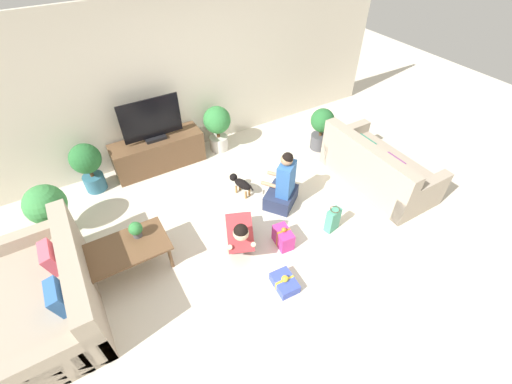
{
  "coord_description": "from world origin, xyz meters",
  "views": [
    {
      "loc": [
        -1.49,
        -2.62,
        3.71
      ],
      "look_at": [
        0.34,
        0.45,
        0.45
      ],
      "focal_mm": 24.0,
      "sensor_mm": 36.0,
      "label": 1
    }
  ],
  "objects_px": {
    "coffee_table": "(125,250)",
    "person_kneeling": "(239,233)",
    "potted_plant_corner_left": "(46,206)",
    "gift_box_b": "(285,283)",
    "sofa_left": "(55,294)",
    "tv_console": "(159,153)",
    "potted_plant_back_left": "(87,164)",
    "person_sitting": "(283,187)",
    "tabletop_plant": "(136,229)",
    "dog": "(240,183)",
    "gift_box_a": "(283,237)",
    "gift_bag_a": "(333,220)",
    "tv": "(152,122)",
    "potted_plant_back_right": "(217,125)",
    "potted_plant_corner_right": "(322,127)",
    "sofa_right": "(377,169)"
  },
  "relations": [
    {
      "from": "potted_plant_corner_left",
      "to": "gift_box_a",
      "type": "relative_size",
      "value": 2.49
    },
    {
      "from": "coffee_table",
      "to": "person_sitting",
      "type": "distance_m",
      "value": 2.34
    },
    {
      "from": "sofa_left",
      "to": "sofa_right",
      "type": "height_order",
      "value": "same"
    },
    {
      "from": "coffee_table",
      "to": "potted_plant_back_right",
      "type": "distance_m",
      "value": 2.83
    },
    {
      "from": "sofa_right",
      "to": "dog",
      "type": "height_order",
      "value": "sofa_right"
    },
    {
      "from": "sofa_right",
      "to": "gift_bag_a",
      "type": "xyz_separation_m",
      "value": [
        -1.27,
        -0.44,
        -0.1
      ]
    },
    {
      "from": "gift_box_a",
      "to": "tabletop_plant",
      "type": "relative_size",
      "value": 1.51
    },
    {
      "from": "person_kneeling",
      "to": "potted_plant_back_right",
      "type": "bearing_deg",
      "value": 92.78
    },
    {
      "from": "dog",
      "to": "gift_box_a",
      "type": "xyz_separation_m",
      "value": [
        -0.0,
        -1.21,
        -0.07
      ]
    },
    {
      "from": "sofa_left",
      "to": "potted_plant_back_right",
      "type": "xyz_separation_m",
      "value": [
        3.0,
        1.98,
        0.22
      ]
    },
    {
      "from": "coffee_table",
      "to": "gift_box_b",
      "type": "bearing_deg",
      "value": -38.44
    },
    {
      "from": "potted_plant_corner_left",
      "to": "gift_box_b",
      "type": "distance_m",
      "value": 3.27
    },
    {
      "from": "potted_plant_corner_right",
      "to": "potted_plant_corner_left",
      "type": "relative_size",
      "value": 0.94
    },
    {
      "from": "potted_plant_back_left",
      "to": "gift_box_a",
      "type": "height_order",
      "value": "potted_plant_back_left"
    },
    {
      "from": "person_kneeling",
      "to": "tabletop_plant",
      "type": "relative_size",
      "value": 3.67
    },
    {
      "from": "person_kneeling",
      "to": "gift_box_a",
      "type": "xyz_separation_m",
      "value": [
        0.55,
        -0.22,
        -0.2
      ]
    },
    {
      "from": "potted_plant_corner_right",
      "to": "person_kneeling",
      "type": "xyz_separation_m",
      "value": [
        -2.43,
        -1.35,
        -0.11
      ]
    },
    {
      "from": "sofa_left",
      "to": "potted_plant_back_left",
      "type": "relative_size",
      "value": 2.18
    },
    {
      "from": "potted_plant_back_right",
      "to": "potted_plant_back_left",
      "type": "relative_size",
      "value": 1.01
    },
    {
      "from": "sofa_left",
      "to": "tabletop_plant",
      "type": "xyz_separation_m",
      "value": [
        1.05,
        0.25,
        0.24
      ]
    },
    {
      "from": "potted_plant_corner_right",
      "to": "gift_bag_a",
      "type": "xyz_separation_m",
      "value": [
        -1.12,
        -1.7,
        -0.26
      ]
    },
    {
      "from": "person_sitting",
      "to": "gift_box_a",
      "type": "relative_size",
      "value": 2.88
    },
    {
      "from": "person_sitting",
      "to": "gift_box_b",
      "type": "height_order",
      "value": "person_sitting"
    },
    {
      "from": "tabletop_plant",
      "to": "sofa_left",
      "type": "bearing_deg",
      "value": -166.35
    },
    {
      "from": "sofa_right",
      "to": "potted_plant_corner_left",
      "type": "height_order",
      "value": "potted_plant_corner_left"
    },
    {
      "from": "dog",
      "to": "tabletop_plant",
      "type": "relative_size",
      "value": 2.12
    },
    {
      "from": "dog",
      "to": "potted_plant_corner_right",
      "type": "bearing_deg",
      "value": 172.0
    },
    {
      "from": "sofa_left",
      "to": "coffee_table",
      "type": "relative_size",
      "value": 1.74
    },
    {
      "from": "gift_box_b",
      "to": "potted_plant_corner_left",
      "type": "bearing_deg",
      "value": 133.94
    },
    {
      "from": "gift_box_b",
      "to": "coffee_table",
      "type": "bearing_deg",
      "value": 141.56
    },
    {
      "from": "potted_plant_back_left",
      "to": "person_sitting",
      "type": "xyz_separation_m",
      "value": [
        2.39,
        -1.82,
        -0.16
      ]
    },
    {
      "from": "tv",
      "to": "sofa_right",
      "type": "bearing_deg",
      "value": -37.84
    },
    {
      "from": "tv_console",
      "to": "gift_bag_a",
      "type": "xyz_separation_m",
      "value": [
        1.6,
        -2.67,
        -0.09
      ]
    },
    {
      "from": "gift_bag_a",
      "to": "tabletop_plant",
      "type": "height_order",
      "value": "tabletop_plant"
    },
    {
      "from": "tv",
      "to": "tv_console",
      "type": "bearing_deg",
      "value": -82.87
    },
    {
      "from": "tv",
      "to": "potted_plant_back_right",
      "type": "height_order",
      "value": "tv"
    },
    {
      "from": "dog",
      "to": "sofa_left",
      "type": "bearing_deg",
      "value": -4.75
    },
    {
      "from": "gift_box_a",
      "to": "tabletop_plant",
      "type": "height_order",
      "value": "tabletop_plant"
    },
    {
      "from": "person_kneeling",
      "to": "gift_bag_a",
      "type": "bearing_deg",
      "value": 7.38
    },
    {
      "from": "sofa_left",
      "to": "tv_console",
      "type": "bearing_deg",
      "value": 137.02
    },
    {
      "from": "potted_plant_back_right",
      "to": "person_sitting",
      "type": "xyz_separation_m",
      "value": [
        0.19,
        -1.82,
        -0.17
      ]
    },
    {
      "from": "person_kneeling",
      "to": "dog",
      "type": "xyz_separation_m",
      "value": [
        0.56,
        0.99,
        -0.13
      ]
    },
    {
      "from": "sofa_right",
      "to": "coffee_table",
      "type": "distance_m",
      "value": 3.93
    },
    {
      "from": "person_kneeling",
      "to": "person_sitting",
      "type": "bearing_deg",
      "value": 46.75
    },
    {
      "from": "tv_console",
      "to": "tabletop_plant",
      "type": "distance_m",
      "value": 1.99
    },
    {
      "from": "coffee_table",
      "to": "person_kneeling",
      "type": "height_order",
      "value": "person_kneeling"
    },
    {
      "from": "tv",
      "to": "person_sitting",
      "type": "xyz_separation_m",
      "value": [
        1.29,
        -1.87,
        -0.53
      ]
    },
    {
      "from": "potted_plant_back_right",
      "to": "person_sitting",
      "type": "distance_m",
      "value": 1.84
    },
    {
      "from": "potted_plant_back_right",
      "to": "person_sitting",
      "type": "bearing_deg",
      "value": -84.19
    },
    {
      "from": "coffee_table",
      "to": "person_sitting",
      "type": "height_order",
      "value": "person_sitting"
    }
  ]
}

